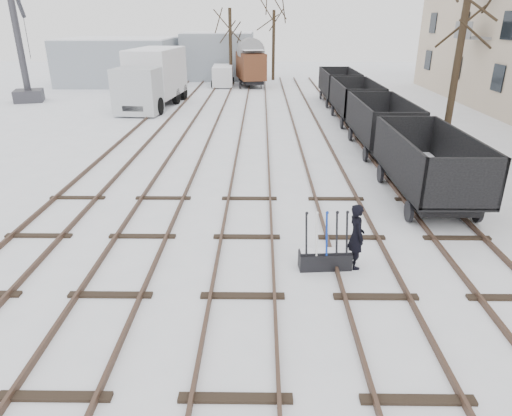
{
  "coord_description": "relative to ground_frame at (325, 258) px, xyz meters",
  "views": [
    {
      "loc": [
        0.41,
        -8.72,
        5.84
      ],
      "look_at": [
        0.27,
        2.35,
        1.2
      ],
      "focal_mm": 32.0,
      "sensor_mm": 36.0,
      "label": 1
    }
  ],
  "objects": [
    {
      "name": "tree_far_right",
      "position": [
        -0.46,
        37.48,
        2.97
      ],
      "size": [
        0.3,
        0.3,
        6.51
      ],
      "primitive_type": "cylinder",
      "color": "black",
      "rests_on": "ground"
    },
    {
      "name": "shed_left",
      "position": [
        -15.01,
        34.68,
        1.76
      ],
      "size": [
        10.0,
        8.0,
        4.1
      ],
      "color": "gray",
      "rests_on": "ground"
    },
    {
      "name": "ground",
      "position": [
        -2.01,
        -1.32,
        -0.28
      ],
      "size": [
        120.0,
        120.0,
        0.0
      ],
      "primitive_type": "plane",
      "color": "white",
      "rests_on": "ground"
    },
    {
      "name": "box_van_wagon",
      "position": [
        -2.59,
        32.56,
        1.62
      ],
      "size": [
        3.1,
        4.65,
        3.26
      ],
      "rotation": [
        0.0,
        0.0,
        0.21
      ],
      "color": "black",
      "rests_on": "ground"
    },
    {
      "name": "freight_wagon_a",
      "position": [
        3.99,
        4.71,
        0.61
      ],
      "size": [
        2.29,
        5.72,
        2.34
      ],
      "color": "black",
      "rests_on": "ground"
    },
    {
      "name": "tree_far_left",
      "position": [
        -4.46,
        33.82,
        3.03
      ],
      "size": [
        0.3,
        0.3,
        6.63
      ],
      "primitive_type": "cylinder",
      "color": "black",
      "rests_on": "ground"
    },
    {
      "name": "freight_wagon_c",
      "position": [
        3.99,
        17.51,
        0.61
      ],
      "size": [
        2.29,
        5.72,
        2.34
      ],
      "color": "black",
      "rests_on": "ground"
    },
    {
      "name": "tree_near",
      "position": [
        6.6,
        10.02,
        3.3
      ],
      "size": [
        0.3,
        0.3,
        7.17
      ],
      "primitive_type": "cylinder",
      "color": "black",
      "rests_on": "ground"
    },
    {
      "name": "tracks",
      "position": [
        -2.01,
        12.35,
        -0.21
      ],
      "size": [
        13.9,
        52.0,
        0.16
      ],
      "color": "black",
      "rests_on": "ground"
    },
    {
      "name": "crane",
      "position": [
        -19.01,
        24.63,
        2.29
      ],
      "size": [
        2.45,
        5.83,
        9.77
      ],
      "rotation": [
        0.0,
        0.0,
        0.31
      ],
      "color": "#313137",
      "rests_on": "ground"
    },
    {
      "name": "freight_wagon_d",
      "position": [
        3.99,
        23.91,
        0.61
      ],
      "size": [
        2.29,
        5.72,
        2.34
      ],
      "color": "black",
      "rests_on": "ground"
    },
    {
      "name": "freight_wagon_b",
      "position": [
        3.99,
        11.11,
        0.61
      ],
      "size": [
        2.29,
        5.72,
        2.34
      ],
      "color": "black",
      "rests_on": "ground"
    },
    {
      "name": "ground_frame",
      "position": [
        0.0,
        0.0,
        0.0
      ],
      "size": [
        1.33,
        0.52,
        1.49
      ],
      "rotation": [
        0.0,
        0.0,
        0.07
      ],
      "color": "black",
      "rests_on": "ground"
    },
    {
      "name": "worker",
      "position": [
        0.75,
        0.1,
        0.56
      ],
      "size": [
        0.51,
        0.68,
        1.69
      ],
      "primitive_type": "imported",
      "rotation": [
        0.0,
        0.0,
        1.75
      ],
      "color": "black",
      "rests_on": "ground"
    },
    {
      "name": "lorry",
      "position": [
        -9.15,
        22.38,
        1.71
      ],
      "size": [
        3.4,
        8.73,
        3.87
      ],
      "rotation": [
        0.0,
        0.0,
        -0.1
      ],
      "color": "black",
      "rests_on": "ground"
    },
    {
      "name": "shed_right",
      "position": [
        -6.01,
        38.68,
        1.96
      ],
      "size": [
        7.0,
        6.0,
        4.5
      ],
      "color": "gray",
      "rests_on": "ground"
    },
    {
      "name": "panel_van",
      "position": [
        -5.16,
        32.99,
        0.66
      ],
      "size": [
        1.94,
        4.17,
        1.8
      ],
      "rotation": [
        0.0,
        0.0,
        0.04
      ],
      "color": "silver",
      "rests_on": "ground"
    }
  ]
}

